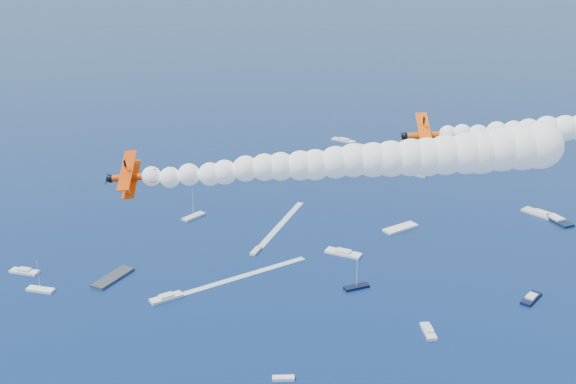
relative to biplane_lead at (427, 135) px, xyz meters
The scene contains 5 objects.
biplane_lead is the anchor object (origin of this frame).
biplane_trail 46.40m from the biplane_lead, 132.93° to the right, with size 7.50×8.41×5.07m, color #E43E04, non-canonical shape.
smoke_trail_trail 19.36m from the biplane_lead, 106.31° to the right, with size 53.70×34.28×11.24m, color white, non-canonical shape.
spectator_boats 95.30m from the biplane_lead, 104.80° to the left, with size 209.70×188.60×0.70m.
boat_wakes 124.36m from the biplane_lead, 126.94° to the left, with size 38.03×143.21×0.04m.
Camera 1 is at (53.55, -67.45, 89.38)m, focal length 43.53 mm.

